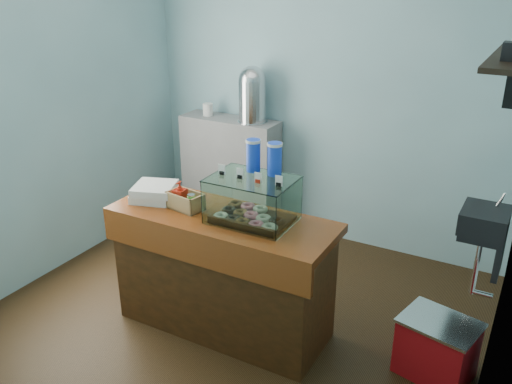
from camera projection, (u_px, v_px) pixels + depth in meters
The scene contains 9 objects.
ground at pixel (242, 308), 4.24m from camera, with size 3.50×3.50×0.00m, color black.
room_shell at pixel (243, 92), 3.58m from camera, with size 3.54×3.04×2.82m.
counter at pixel (223, 272), 3.86m from camera, with size 1.60×0.60×0.90m.
back_shelf at pixel (231, 171), 5.50m from camera, with size 1.00×0.32×1.10m, color gray.
display_case at pixel (254, 195), 3.58m from camera, with size 0.56×0.42×0.52m.
condiment_crate at pixel (184, 199), 3.78m from camera, with size 0.27×0.19×0.19m.
pastry_boxes at pixel (154, 192), 3.93m from camera, with size 0.37×0.37×0.11m.
coffee_urn at pixel (252, 93), 5.06m from camera, with size 0.29×0.29×0.53m.
red_cooler at pixel (437, 348), 3.48m from camera, with size 0.53×0.45×0.41m.
Camera 1 is at (1.83, -3.06, 2.47)m, focal length 38.00 mm.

